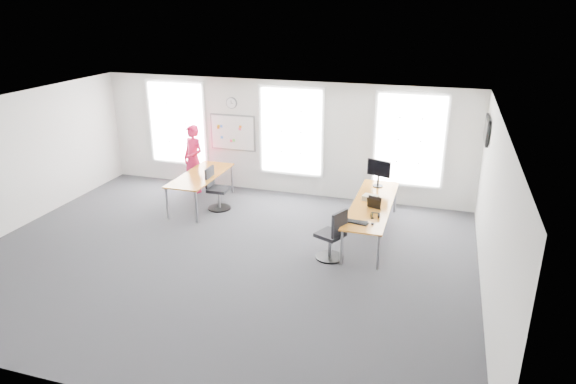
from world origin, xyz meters
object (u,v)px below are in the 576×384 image
(headphones, at_px, (375,215))
(person, at_px, (193,159))
(desk_left, at_px, (201,177))
(desk_right, at_px, (372,205))
(monitor, at_px, (379,171))
(keyboard, at_px, (357,222))
(chair_right, at_px, (333,238))
(chair_left, at_px, (216,191))

(headphones, bearing_deg, person, 150.74)
(desk_left, distance_m, person, 1.07)
(desk_right, distance_m, monitor, 1.20)
(desk_right, distance_m, keyboard, 1.14)
(desk_left, xyz_separation_m, person, (-0.63, 0.85, 0.17))
(desk_right, bearing_deg, desk_left, 172.79)
(chair_right, distance_m, headphones, 1.00)
(desk_right, xyz_separation_m, keyboard, (-0.15, -1.12, 0.06))
(chair_right, bearing_deg, headphones, 153.19)
(chair_left, height_order, headphones, chair_left)
(monitor, bearing_deg, chair_left, -150.59)
(desk_left, height_order, chair_right, chair_right)
(desk_left, relative_size, monitor, 3.40)
(monitor, bearing_deg, desk_left, -153.20)
(chair_left, height_order, person, person)
(headphones, bearing_deg, desk_left, 157.40)
(chair_left, relative_size, keyboard, 2.31)
(desk_left, xyz_separation_m, chair_left, (0.46, -0.12, -0.28))
(desk_right, xyz_separation_m, monitor, (-0.04, 1.11, 0.44))
(chair_right, height_order, chair_left, chair_right)
(desk_left, distance_m, keyboard, 4.55)
(chair_left, xyz_separation_m, headphones, (4.07, -1.18, 0.35))
(keyboard, bearing_deg, chair_right, -142.84)
(desk_left, bearing_deg, monitor, 7.34)
(chair_left, distance_m, person, 1.53)
(person, xyz_separation_m, monitor, (4.96, -0.30, 0.24))
(keyboard, bearing_deg, monitor, 98.08)
(chair_left, bearing_deg, headphones, -107.64)
(headphones, bearing_deg, monitor, 89.66)
(desk_left, distance_m, chair_left, 0.55)
(chair_right, bearing_deg, desk_right, -178.61)
(chair_right, distance_m, keyboard, 0.56)
(desk_left, bearing_deg, person, 126.20)
(person, distance_m, keyboard, 5.47)
(chair_left, bearing_deg, desk_right, -97.77)
(chair_right, distance_m, chair_left, 3.77)
(desk_left, relative_size, keyboard, 4.84)
(desk_right, relative_size, person, 1.71)
(desk_left, relative_size, person, 1.21)
(desk_right, xyz_separation_m, person, (-5.00, 1.41, 0.20))
(headphones, distance_m, monitor, 1.90)
(chair_right, xyz_separation_m, person, (-4.42, 2.74, 0.45))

